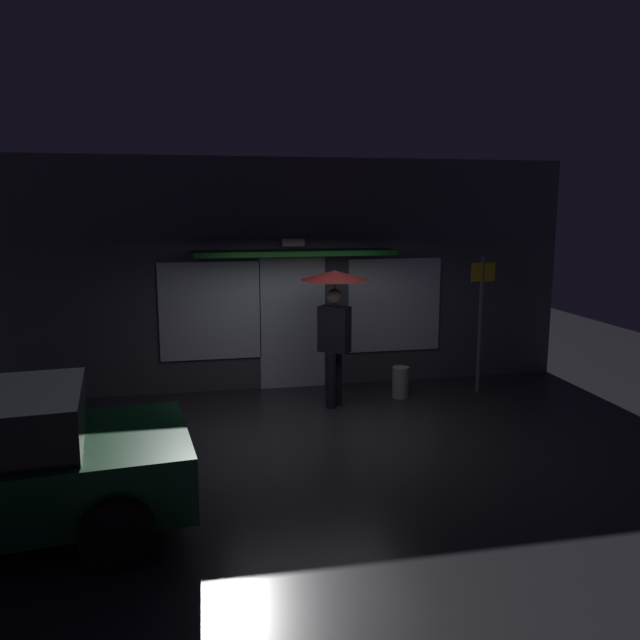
# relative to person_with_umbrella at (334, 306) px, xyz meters

# --- Properties ---
(ground_plane) EXTENTS (18.00, 18.00, 0.00)m
(ground_plane) POSITION_rel_person_with_umbrella_xyz_m (-0.44, -0.99, -1.56)
(ground_plane) COLOR #26262B
(building_facade) EXTENTS (9.55, 1.00, 3.81)m
(building_facade) POSITION_rel_person_with_umbrella_xyz_m (-0.44, 1.34, 0.34)
(building_facade) COLOR #4C4C56
(building_facade) RESTS_ON ground
(person_with_umbrella) EXTENTS (1.02, 1.02, 2.09)m
(person_with_umbrella) POSITION_rel_person_with_umbrella_xyz_m (0.00, 0.00, 0.00)
(person_with_umbrella) COLOR black
(person_with_umbrella) RESTS_ON ground
(street_sign_post) EXTENTS (0.40, 0.07, 2.24)m
(street_sign_post) POSITION_rel_person_with_umbrella_xyz_m (2.49, 0.24, -0.28)
(street_sign_post) COLOR #595B60
(street_sign_post) RESTS_ON ground
(sidewalk_bollard) EXTENTS (0.27, 0.27, 0.50)m
(sidewalk_bollard) POSITION_rel_person_with_umbrella_xyz_m (1.15, 0.23, -1.31)
(sidewalk_bollard) COLOR #9E998E
(sidewalk_bollard) RESTS_ON ground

